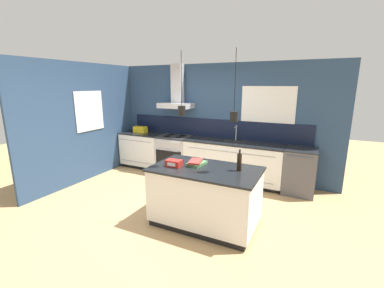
{
  "coord_description": "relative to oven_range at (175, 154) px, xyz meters",
  "views": [
    {
      "loc": [
        2.23,
        -3.59,
        2.14
      ],
      "look_at": [
        0.17,
        0.58,
        1.05
      ],
      "focal_mm": 24.0,
      "sensor_mm": 36.0,
      "label": 1
    }
  ],
  "objects": [
    {
      "name": "ground_plane",
      "position": [
        0.86,
        -1.69,
        -0.46
      ],
      "size": [
        16.0,
        16.0,
        0.0
      ],
      "primitive_type": "plane",
      "color": "tan",
      "rests_on": "ground"
    },
    {
      "name": "wall_back",
      "position": [
        0.81,
        0.31,
        0.9
      ],
      "size": [
        5.6,
        2.4,
        2.6
      ],
      "color": "navy",
      "rests_on": "ground_plane"
    },
    {
      "name": "wall_left",
      "position": [
        -1.57,
        -0.99,
        0.85
      ],
      "size": [
        0.08,
        3.8,
        2.6
      ],
      "color": "navy",
      "rests_on": "ground_plane"
    },
    {
      "name": "counter_run_left",
      "position": [
        -0.95,
        0.01,
        0.01
      ],
      "size": [
        1.13,
        0.64,
        0.91
      ],
      "color": "black",
      "rests_on": "ground_plane"
    },
    {
      "name": "counter_run_sink",
      "position": [
        1.48,
        0.01,
        0.01
      ],
      "size": [
        2.18,
        0.64,
        1.25
      ],
      "color": "black",
      "rests_on": "ground_plane"
    },
    {
      "name": "oven_range",
      "position": [
        0.0,
        0.0,
        0.0
      ],
      "size": [
        0.79,
        0.66,
        0.91
      ],
      "color": "#B5B5BA",
      "rests_on": "ground_plane"
    },
    {
      "name": "dishwasher",
      "position": [
        2.86,
        0.0,
        0.0
      ],
      "size": [
        0.6,
        0.65,
        0.91
      ],
      "color": "#4C4C51",
      "rests_on": "ground_plane"
    },
    {
      "name": "kitchen_island",
      "position": [
        1.64,
        -1.91,
        0.0
      ],
      "size": [
        1.62,
        0.96,
        0.91
      ],
      "color": "black",
      "rests_on": "ground_plane"
    },
    {
      "name": "bottle_on_island",
      "position": [
        2.13,
        -1.8,
        0.59
      ],
      "size": [
        0.07,
        0.07,
        0.32
      ],
      "color": "black",
      "rests_on": "kitchen_island"
    },
    {
      "name": "book_stack",
      "position": [
        1.45,
        -1.82,
        0.49
      ],
      "size": [
        0.26,
        0.35,
        0.07
      ],
      "color": "#4C7F4C",
      "rests_on": "kitchen_island"
    },
    {
      "name": "red_supply_box",
      "position": [
        1.17,
        -2.04,
        0.5
      ],
      "size": [
        0.23,
        0.16,
        0.1
      ],
      "color": "red",
      "rests_on": "kitchen_island"
    },
    {
      "name": "yellow_toolbox",
      "position": [
        -1.03,
        0.0,
        0.54
      ],
      "size": [
        0.34,
        0.18,
        0.19
      ],
      "color": "gold",
      "rests_on": "counter_run_left"
    }
  ]
}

